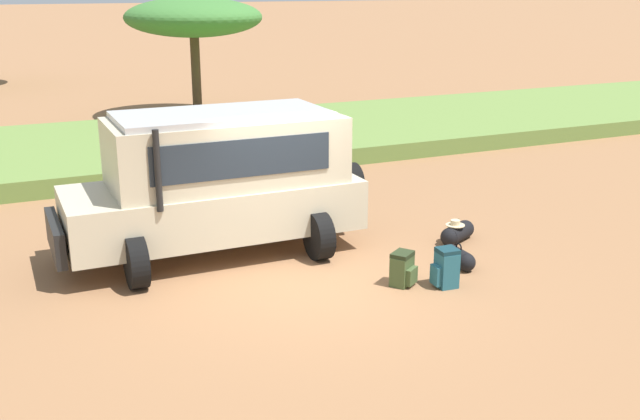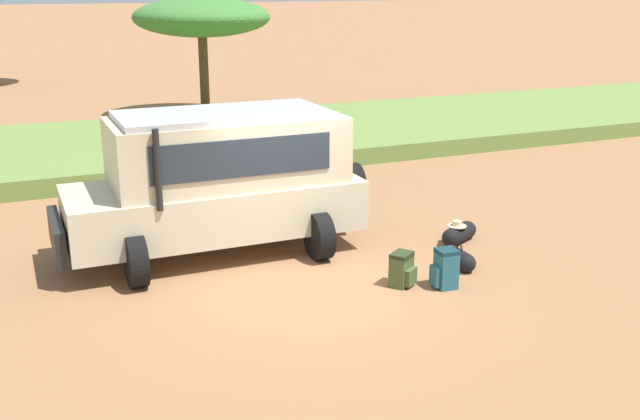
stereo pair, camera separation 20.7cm
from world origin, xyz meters
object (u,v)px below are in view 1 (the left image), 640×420
at_px(duffel_bag_low_black_case, 457,232).
at_px(acacia_tree_centre_back, 193,18).
at_px(backpack_beside_front_wheel, 403,269).
at_px(duffel_bag_soft_canvas, 458,257).
at_px(backpack_cluster_center, 446,268).
at_px(safari_vehicle, 219,180).

xyz_separation_m(duffel_bag_low_black_case, acacia_tree_centre_back, (-0.71, 14.54, 3.16)).
xyz_separation_m(backpack_beside_front_wheel, acacia_tree_centre_back, (1.22, 15.88, 3.07)).
bearing_deg(duffel_bag_low_black_case, backpack_beside_front_wheel, -145.32).
bearing_deg(acacia_tree_centre_back, backpack_beside_front_wheel, -94.39).
distance_m(duffel_bag_low_black_case, acacia_tree_centre_back, 14.90).
relative_size(duffel_bag_soft_canvas, acacia_tree_centre_back, 0.16).
bearing_deg(backpack_cluster_center, safari_vehicle, 132.72).
bearing_deg(safari_vehicle, duffel_bag_low_black_case, -16.90).
bearing_deg(backpack_beside_front_wheel, duffel_bag_low_black_case, 34.68).
bearing_deg(safari_vehicle, backpack_cluster_center, -47.28).
relative_size(safari_vehicle, duffel_bag_soft_canvas, 6.87).
relative_size(safari_vehicle, backpack_cluster_center, 8.71).
bearing_deg(backpack_cluster_center, acacia_tree_centre_back, 87.69).
bearing_deg(backpack_beside_front_wheel, duffel_bag_soft_canvas, 13.59).
relative_size(safari_vehicle, backpack_beside_front_wheel, 10.11).
distance_m(backpack_cluster_center, acacia_tree_centre_back, 16.50).
bearing_deg(backpack_beside_front_wheel, backpack_cluster_center, -30.18).
distance_m(backpack_beside_front_wheel, acacia_tree_centre_back, 16.22).
xyz_separation_m(safari_vehicle, duffel_bag_low_black_case, (4.03, -1.22, -1.13)).
height_order(safari_vehicle, backpack_beside_front_wheel, safari_vehicle).
bearing_deg(backpack_cluster_center, duffel_bag_soft_canvas, 43.25).
height_order(duffel_bag_low_black_case, acacia_tree_centre_back, acacia_tree_centre_back).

